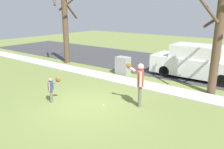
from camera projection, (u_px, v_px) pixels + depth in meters
ground_plane at (133, 84)px, 11.86m from camera, size 48.00×48.00×0.00m
sidewalk_strip at (134, 83)px, 11.93m from camera, size 36.00×1.20×0.06m
road_surface at (171, 65)px, 15.78m from camera, size 36.00×6.80×0.02m
person_adult at (139, 80)px, 8.81m from camera, size 0.88×0.55×1.77m
person_child at (53, 86)px, 9.31m from camera, size 0.42×0.56×1.10m
baseball at (103, 105)px, 9.04m from camera, size 0.07×0.07×0.07m
utility_cabinet at (123, 66)px, 13.50m from camera, size 0.80×0.56×1.08m
street_tree_near at (218, 40)px, 9.78m from camera, size 1.84×1.88×4.65m
street_tree_far at (65, 21)px, 15.88m from camera, size 1.85×1.89×5.69m
parked_van_white at (197, 62)px, 12.68m from camera, size 5.00×1.95×1.88m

